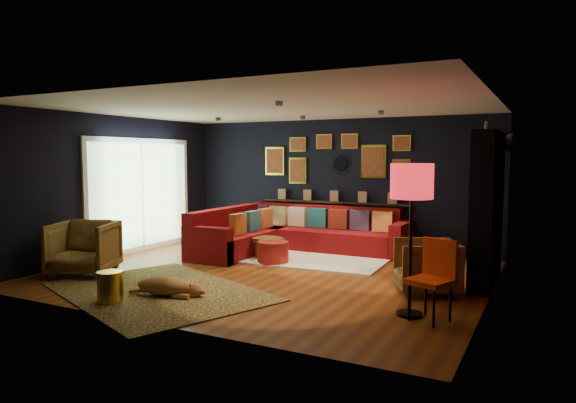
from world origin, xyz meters
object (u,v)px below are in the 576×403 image
at_px(pouf, 273,252).
at_px(armchair_left, 84,245).
at_px(armchair_right, 426,264).
at_px(dog, 165,282).
at_px(gold_stool, 110,287).
at_px(sectional, 288,235).
at_px(floor_lamp, 412,187).
at_px(orange_chair, 434,273).
at_px(coffee_table, 267,242).

relative_size(pouf, armchair_left, 0.58).
height_order(armchair_right, dog, armchair_right).
bearing_deg(pouf, armchair_right, -14.52).
bearing_deg(gold_stool, armchair_right, 33.82).
relative_size(sectional, armchair_left, 3.70).
bearing_deg(armchair_right, armchair_left, -99.33).
relative_size(armchair_left, gold_stool, 2.30).
bearing_deg(floor_lamp, pouf, 147.23).
relative_size(sectional, orange_chair, 3.73).
xyz_separation_m(orange_chair, dog, (-3.36, -0.64, -0.35)).
bearing_deg(armchair_left, coffee_table, 26.82).
bearing_deg(sectional, armchair_left, -121.09).
height_order(armchair_left, dog, armchair_left).
distance_m(orange_chair, floor_lamp, 1.00).
distance_m(armchair_right, orange_chair, 1.17).
bearing_deg(coffee_table, dog, -89.56).
height_order(gold_stool, floor_lamp, floor_lamp).
distance_m(coffee_table, armchair_right, 3.22).
bearing_deg(floor_lamp, dog, -167.88).
distance_m(sectional, coffee_table, 0.83).
bearing_deg(pouf, armchair_left, -137.11).
xyz_separation_m(armchair_right, dog, (-3.03, -1.76, -0.21)).
bearing_deg(orange_chair, floor_lamp, -161.90).
bearing_deg(armchair_left, dog, -35.31).
height_order(coffee_table, gold_stool, gold_stool).
bearing_deg(orange_chair, armchair_left, -155.44).
bearing_deg(pouf, gold_stool, -102.64).
xyz_separation_m(armchair_left, floor_lamp, (5.05, 0.26, 1.03)).
bearing_deg(gold_stool, floor_lamp, 19.11).
distance_m(sectional, floor_lamp, 4.45).
bearing_deg(armchair_right, coffee_table, -133.06).
relative_size(coffee_table, floor_lamp, 0.47).
height_order(sectional, floor_lamp, floor_lamp).
bearing_deg(coffee_table, orange_chair, -32.32).
bearing_deg(armchair_left, gold_stool, -55.25).
xyz_separation_m(sectional, armchair_left, (-1.94, -3.21, 0.14)).
xyz_separation_m(armchair_left, dog, (1.97, -0.40, -0.27)).
relative_size(sectional, pouf, 6.33).
xyz_separation_m(sectional, armchair_right, (3.06, -1.85, 0.08)).
distance_m(pouf, dog, 2.49).
bearing_deg(armchair_right, dog, -84.40).
distance_m(armchair_left, gold_stool, 1.84).
distance_m(sectional, armchair_right, 3.58).
relative_size(sectional, coffee_table, 4.12).
distance_m(gold_stool, floor_lamp, 3.92).
bearing_deg(dog, sectional, 78.67).
bearing_deg(floor_lamp, sectional, 136.58).
distance_m(coffee_table, orange_chair, 4.00).
bearing_deg(pouf, orange_chair, -30.61).
bearing_deg(armchair_left, sectional, 35.04).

